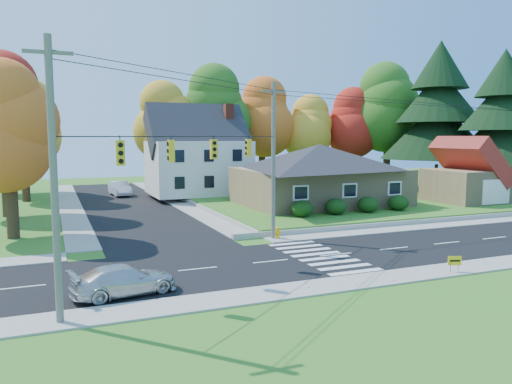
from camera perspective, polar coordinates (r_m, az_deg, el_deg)
ground at (r=28.51m, az=9.10°, el=-7.10°), size 120.00×120.00×0.00m
road_main at (r=28.51m, az=9.10°, el=-7.08°), size 90.00×8.00×0.02m
road_cross at (r=50.46m, az=-14.75°, el=-1.34°), size 8.00×44.00×0.02m
sidewalk_north at (r=32.76m, az=4.51°, el=-5.20°), size 90.00×2.00×0.08m
sidewalk_south at (r=24.53m, az=15.30°, el=-9.38°), size 90.00×2.00×0.08m
lawn at (r=52.82m, az=9.23°, el=-0.62°), size 30.00×30.00×0.50m
ranch_house at (r=45.70m, az=7.25°, el=2.14°), size 14.60×10.60×5.40m
colonial_house at (r=53.66m, az=-6.62°, el=4.18°), size 10.40×8.40×9.60m
garage at (r=51.17m, az=23.30°, el=1.64°), size 7.30×6.30×4.60m
hedge_row at (r=40.41m, az=10.94°, el=-1.52°), size 10.70×1.70×1.27m
traffic_infrastructure at (r=28.86m, az=7.62°, el=3.42°), size 38.10×10.66×10.00m
tree_lot_0 at (r=58.98m, az=-10.21°, el=7.93°), size 6.72×6.72×12.51m
tree_lot_1 at (r=59.64m, az=-4.31°, el=9.25°), size 7.84×7.84×14.60m
tree_lot_2 at (r=62.67m, az=0.68°, el=8.53°), size 7.28×7.28×13.56m
tree_lot_3 at (r=64.34m, az=6.00°, el=7.28°), size 6.16×6.16×11.47m
tree_lot_4 at (r=66.57m, az=11.01°, el=7.73°), size 6.72×6.72×12.51m
tree_lot_5 at (r=67.33m, az=14.87°, el=9.28°), size 8.40×8.40×15.64m
conifer_east_a at (r=61.77m, az=20.14°, el=8.58°), size 12.80×12.80×16.96m
conifer_east_b at (r=56.83m, az=26.35°, el=7.41°), size 11.20×11.20×14.84m
tree_west_0 at (r=35.68m, az=-26.50°, el=6.59°), size 6.16×6.16×11.47m
tree_west_1 at (r=45.76m, az=-26.98°, el=8.01°), size 7.28×7.28×13.56m
tree_west_2 at (r=55.66m, az=-25.12°, el=7.02°), size 6.72×6.72×12.51m
tree_west_3 at (r=63.79m, az=-26.67°, el=7.96°), size 7.84×7.84×14.60m
silver_sedan at (r=21.77m, az=-14.81°, el=-9.71°), size 4.63×2.55×1.27m
white_car at (r=57.63m, az=-15.30°, el=0.39°), size 2.15×5.03×1.61m
fire_hydrant at (r=32.42m, az=2.46°, el=-4.72°), size 0.44×0.35×0.78m
yard_sign at (r=26.21m, az=21.76°, el=-7.34°), size 0.64×0.26×0.84m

